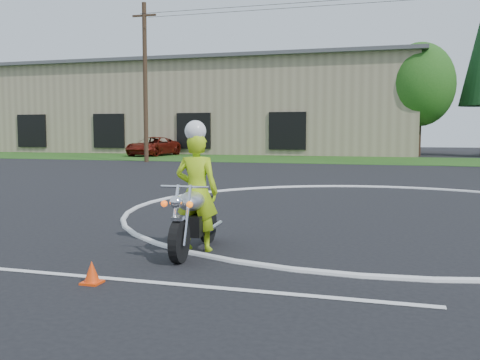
# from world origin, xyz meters

# --- Properties ---
(ground) EXTENTS (120.00, 120.00, 0.00)m
(ground) POSITION_xyz_m (0.00, 0.00, 0.00)
(ground) COLOR black
(ground) RESTS_ON ground
(grass_strip) EXTENTS (120.00, 10.00, 0.02)m
(grass_strip) POSITION_xyz_m (0.00, 27.00, 0.01)
(grass_strip) COLOR #1E4714
(grass_strip) RESTS_ON ground
(course_markings) EXTENTS (19.05, 19.05, 0.12)m
(course_markings) POSITION_xyz_m (2.17, 4.35, 0.01)
(course_markings) COLOR silver
(course_markings) RESTS_ON ground
(primary_motorcycle) EXTENTS (0.77, 2.19, 1.15)m
(primary_motorcycle) POSITION_xyz_m (-2.69, -2.19, 0.56)
(primary_motorcycle) COLOR black
(primary_motorcycle) RESTS_ON ground
(rider_primary_grp) EXTENTS (0.73, 0.51, 2.14)m
(rider_primary_grp) POSITION_xyz_m (-2.70, -2.06, 1.03)
(rider_primary_grp) COLOR #ADDB17
(rider_primary_grp) RESTS_ON ground
(pickup_grp) EXTENTS (2.96, 5.63, 1.51)m
(pickup_grp) POSITION_xyz_m (-18.34, 28.97, 0.75)
(pickup_grp) COLOR #5B120A
(pickup_grp) RESTS_ON ground
(warehouse) EXTENTS (41.00, 17.00, 8.30)m
(warehouse) POSITION_xyz_m (-18.00, 39.99, 4.16)
(warehouse) COLOR tan
(warehouse) RESTS_ON ground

